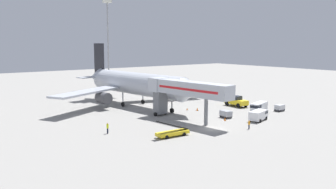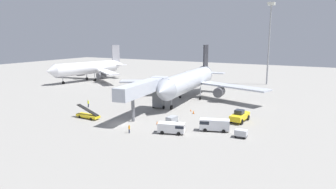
% 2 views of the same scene
% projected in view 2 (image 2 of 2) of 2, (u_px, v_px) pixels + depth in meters
% --- Properties ---
extents(ground_plane, '(300.00, 300.00, 0.00)m').
position_uv_depth(ground_plane, '(120.00, 124.00, 62.64)').
color(ground_plane, gray).
extents(airplane_at_gate, '(44.61, 40.70, 15.07)m').
position_uv_depth(airplane_at_gate, '(190.00, 81.00, 86.11)').
color(airplane_at_gate, '#B7BCC6').
rests_on(airplane_at_gate, ground).
extents(jet_bridge, '(5.14, 20.51, 7.94)m').
position_uv_depth(jet_bridge, '(146.00, 89.00, 68.94)').
color(jet_bridge, '#B2B7C1').
rests_on(jet_bridge, ground).
extents(pushback_tug, '(3.08, 6.29, 2.58)m').
position_uv_depth(pushback_tug, '(240.00, 116.00, 64.29)').
color(pushback_tug, yellow).
rests_on(pushback_tug, ground).
extents(belt_loader_truck, '(5.84, 2.06, 2.90)m').
position_uv_depth(belt_loader_truck, '(88.00, 115.00, 66.83)').
color(belt_loader_truck, yellow).
rests_on(belt_loader_truck, ground).
extents(service_van_far_right, '(5.32, 3.41, 1.99)m').
position_uv_depth(service_van_far_right, '(172.00, 127.00, 56.43)').
color(service_van_far_right, white).
rests_on(service_van_far_right, ground).
extents(service_van_outer_left, '(5.89, 3.46, 2.30)m').
position_uv_depth(service_van_outer_left, '(214.00, 124.00, 57.83)').
color(service_van_outer_left, white).
rests_on(service_van_outer_left, ground).
extents(baggage_cart_far_left, '(1.79, 2.60, 1.47)m').
position_uv_depth(baggage_cart_far_left, '(172.00, 120.00, 63.00)').
color(baggage_cart_far_left, '#38383D').
rests_on(baggage_cart_far_left, ground).
extents(baggage_cart_rear_right, '(2.15, 1.55, 1.44)m').
position_uv_depth(baggage_cart_rear_right, '(241.00, 133.00, 54.16)').
color(baggage_cart_rear_right, '#38383D').
rests_on(baggage_cart_rear_right, ground).
extents(ground_crew_worker_foreground, '(0.40, 0.40, 1.87)m').
position_uv_depth(ground_crew_worker_foreground, '(88.00, 103.00, 77.40)').
color(ground_crew_worker_foreground, '#1E2333').
rests_on(ground_crew_worker_foreground, ground).
extents(ground_crew_worker_midground, '(0.37, 0.37, 1.64)m').
position_uv_depth(ground_crew_worker_midground, '(129.00, 129.00, 56.65)').
color(ground_crew_worker_midground, '#1E2333').
rests_on(ground_crew_worker_midground, ground).
extents(safety_cone_alpha, '(0.35, 0.35, 0.54)m').
position_uv_depth(safety_cone_alpha, '(191.00, 110.00, 73.25)').
color(safety_cone_alpha, black).
rests_on(safety_cone_alpha, ground).
extents(safety_cone_bravo, '(0.48, 0.48, 0.73)m').
position_uv_depth(safety_cone_bravo, '(193.00, 112.00, 71.00)').
color(safety_cone_bravo, black).
rests_on(safety_cone_bravo, ground).
extents(safety_cone_charlie, '(0.43, 0.43, 0.66)m').
position_uv_depth(safety_cone_charlie, '(157.00, 123.00, 62.44)').
color(safety_cone_charlie, black).
rests_on(safety_cone_charlie, ground).
extents(airplane_background, '(37.17, 35.77, 14.05)m').
position_uv_depth(airplane_background, '(89.00, 68.00, 122.43)').
color(airplane_background, silver).
rests_on(airplane_background, ground).
extents(apron_light_mast, '(2.40, 2.40, 29.71)m').
position_uv_depth(apron_light_mast, '(270.00, 30.00, 110.51)').
color(apron_light_mast, '#93969B').
rests_on(apron_light_mast, ground).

